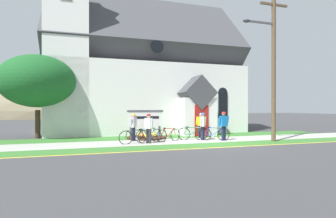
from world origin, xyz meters
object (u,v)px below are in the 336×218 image
bicycle_blue (192,134)px  bicycle_silver (149,135)px  cyclist_in_blue_jersey (134,125)px  cyclist_in_orange_jersey (203,124)px  roadside_conifer (221,73)px  utility_pole (272,53)px  cyclist_in_white_jersey (224,124)px  yard_deciduous_tree (38,81)px  church_sign (145,119)px  bicycle_orange (169,135)px  bicycle_yellow (135,137)px  bicycle_red (214,134)px  cyclist_in_red_jersey (149,126)px  cyclist_in_yellow_jersey (201,124)px

bicycle_blue → bicycle_silver: bearing=-176.9°
bicycle_blue → cyclist_in_blue_jersey: bearing=170.1°
cyclist_in_orange_jersey → roadside_conifer: (5.73, 8.23, 4.28)m
utility_pole → roadside_conifer: bearing=77.4°
cyclist_in_white_jersey → utility_pole: utility_pole is taller
yard_deciduous_tree → utility_pole: bearing=-24.0°
church_sign → bicycle_orange: size_ratio=1.43×
church_sign → bicycle_yellow: size_ratio=1.32×
bicycle_blue → cyclist_in_orange_jersey: cyclist_in_orange_jersey is taller
church_sign → bicycle_blue: size_ratio=1.39×
church_sign → bicycle_silver: church_sign is taller
bicycle_red → cyclist_in_blue_jersey: 4.74m
yard_deciduous_tree → church_sign: bearing=-17.1°
cyclist_in_red_jersey → cyclist_in_blue_jersey: bearing=115.0°
church_sign → cyclist_in_red_jersey: (-0.38, -2.46, -0.28)m
roadside_conifer → bicycle_red: bearing=-121.1°
cyclist_in_orange_jersey → yard_deciduous_tree: (-9.46, 4.01, 2.63)m
cyclist_in_orange_jersey → bicycle_red: bearing=-27.3°
cyclist_in_red_jersey → bicycle_red: bearing=2.0°
cyclist_in_red_jersey → utility_pole: bearing=-10.8°
bicycle_orange → bicycle_red: size_ratio=0.93×
cyclist_in_blue_jersey → cyclist_in_yellow_jersey: 4.36m
cyclist_in_blue_jersey → bicycle_red: bearing=-13.9°
bicycle_blue → cyclist_in_orange_jersey: 0.83m
cyclist_in_yellow_jersey → roadside_conifer: size_ratio=0.19×
cyclist_in_yellow_jersey → cyclist_in_orange_jersey: bearing=-109.0°
bicycle_blue → bicycle_red: size_ratio=0.96×
bicycle_red → cyclist_in_orange_jersey: 0.87m
cyclist_in_blue_jersey → utility_pole: size_ratio=0.17×
bicycle_blue → cyclist_in_red_jersey: cyclist_in_red_jersey is taller
bicycle_blue → bicycle_red: same height
roadside_conifer → cyclist_in_yellow_jersey: bearing=-126.8°
bicycle_silver → cyclist_in_blue_jersey: 1.18m
cyclist_in_blue_jersey → utility_pole: bearing=-19.0°
bicycle_red → cyclist_in_orange_jersey: cyclist_in_orange_jersey is taller
bicycle_yellow → cyclist_in_white_jersey: (5.16, -0.16, 0.61)m
bicycle_yellow → utility_pole: (7.63, -1.27, 4.65)m
bicycle_yellow → cyclist_in_orange_jersey: cyclist_in_orange_jersey is taller
cyclist_in_yellow_jersey → utility_pole: utility_pole is taller
bicycle_orange → cyclist_in_orange_jersey: cyclist_in_orange_jersey is taller
cyclist_in_white_jersey → yard_deciduous_tree: 11.76m
cyclist_in_blue_jersey → cyclist_in_white_jersey: bearing=-16.3°
bicycle_orange → bicycle_blue: 1.56m
bicycle_orange → roadside_conifer: roadside_conifer is taller
cyclist_in_yellow_jersey → church_sign: bearing=164.0°
church_sign → cyclist_in_white_jersey: 4.85m
bicycle_silver → cyclist_in_red_jersey: size_ratio=1.05×
cyclist_in_blue_jersey → bicycle_orange: bearing=-22.9°
bicycle_red → cyclist_in_blue_jersey: cyclist_in_blue_jersey is taller
bicycle_orange → yard_deciduous_tree: (-7.33, 3.97, 3.20)m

